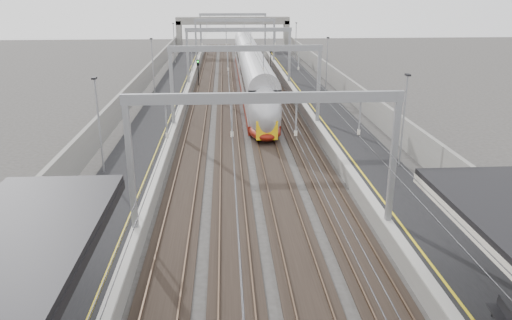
{
  "coord_description": "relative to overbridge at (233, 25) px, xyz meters",
  "views": [
    {
      "loc": [
        -1.78,
        -0.39,
        12.07
      ],
      "look_at": [
        0.0,
        28.03,
        2.27
      ],
      "focal_mm": 35.0,
      "sensor_mm": 36.0,
      "label": 1
    }
  ],
  "objects": [
    {
      "name": "platform_left",
      "position": [
        -8.0,
        -55.0,
        -4.81
      ],
      "size": [
        4.0,
        120.0,
        1.0
      ],
      "primitive_type": "cube",
      "color": "black",
      "rests_on": "ground"
    },
    {
      "name": "platform_right",
      "position": [
        8.0,
        -55.0,
        -4.81
      ],
      "size": [
        4.0,
        120.0,
        1.0
      ],
      "primitive_type": "cube",
      "color": "black",
      "rests_on": "ground"
    },
    {
      "name": "tracks",
      "position": [
        0.0,
        -55.0,
        -5.26
      ],
      "size": [
        11.4,
        140.0,
        0.2
      ],
      "color": "black",
      "rests_on": "ground"
    },
    {
      "name": "overhead_line",
      "position": [
        0.0,
        -48.38,
        0.83
      ],
      "size": [
        13.0,
        140.0,
        6.6
      ],
      "color": "gray",
      "rests_on": "platform_left"
    },
    {
      "name": "overbridge",
      "position": [
        0.0,
        0.0,
        0.0
      ],
      "size": [
        22.0,
        2.2,
        6.9
      ],
      "color": "gray",
      "rests_on": "ground"
    },
    {
      "name": "wall_left",
      "position": [
        -11.2,
        -55.0,
        -3.71
      ],
      "size": [
        0.3,
        120.0,
        3.2
      ],
      "primitive_type": "cube",
      "color": "gray",
      "rests_on": "ground"
    },
    {
      "name": "wall_right",
      "position": [
        11.2,
        -55.0,
        -3.71
      ],
      "size": [
        0.3,
        120.0,
        3.2
      ],
      "primitive_type": "cube",
      "color": "gray",
      "rests_on": "ground"
    },
    {
      "name": "train",
      "position": [
        1.5,
        -38.54,
        -3.16
      ],
      "size": [
        2.78,
        50.65,
        4.39
      ],
      "color": "maroon",
      "rests_on": "ground"
    },
    {
      "name": "bench",
      "position": [
        7.58,
        -86.58,
        -3.81
      ],
      "size": [
        0.63,
        1.66,
        0.84
      ],
      "color": "black",
      "rests_on": "platform_right"
    },
    {
      "name": "signal_green",
      "position": [
        -5.2,
        -35.61,
        -2.89
      ],
      "size": [
        0.32,
        0.32,
        3.48
      ],
      "color": "black",
      "rests_on": "ground"
    },
    {
      "name": "signal_red_near",
      "position": [
        3.2,
        -31.12,
        -2.89
      ],
      "size": [
        0.32,
        0.32,
        3.48
      ],
      "color": "black",
      "rests_on": "ground"
    },
    {
      "name": "signal_red_far",
      "position": [
        5.4,
        -22.41,
        -2.89
      ],
      "size": [
        0.32,
        0.32,
        3.48
      ],
      "color": "black",
      "rests_on": "ground"
    }
  ]
}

